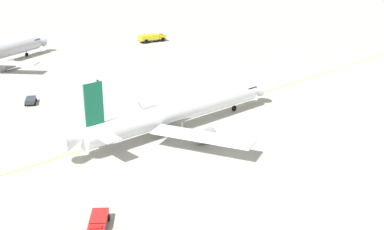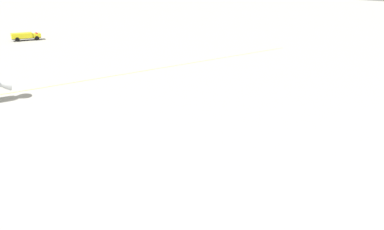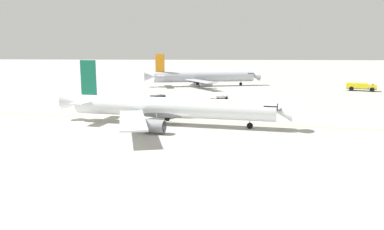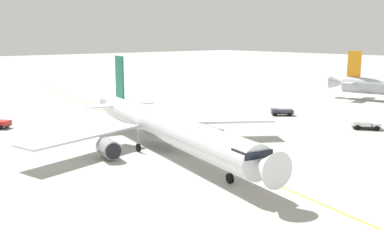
# 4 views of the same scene
# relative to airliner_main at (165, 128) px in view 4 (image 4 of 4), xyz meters

# --- Properties ---
(ground_plane) EXTENTS (600.00, 600.00, 0.00)m
(ground_plane) POSITION_rel_airliner_main_xyz_m (-1.74, -2.48, -3.13)
(ground_plane) COLOR #ADAAA3
(airliner_main) EXTENTS (36.59, 44.21, 11.87)m
(airliner_main) POSITION_rel_airliner_main_xyz_m (0.00, 0.00, 0.00)
(airliner_main) COLOR silver
(airliner_main) RESTS_ON ground_plane
(baggage_truck_truck) EXTENTS (4.31, 4.08, 1.22)m
(baggage_truck_truck) POSITION_rel_airliner_main_xyz_m (33.01, 6.93, -2.41)
(baggage_truck_truck) COLOR #232326
(baggage_truck_truck) RESTS_ON ground_plane
(pushback_tug_truck) EXTENTS (4.65, 5.01, 1.30)m
(pushback_tug_truck) POSITION_rel_airliner_main_xyz_m (33.56, -9.76, -2.32)
(pushback_tug_truck) COLOR #232326
(pushback_tug_truck) RESTS_ON ground_plane
(taxiway_centreline) EXTENTS (31.72, 189.72, 0.01)m
(taxiway_centreline) POSITION_rel_airliner_main_xyz_m (2.57, -6.52, -3.13)
(taxiway_centreline) COLOR yellow
(taxiway_centreline) RESTS_ON ground_plane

